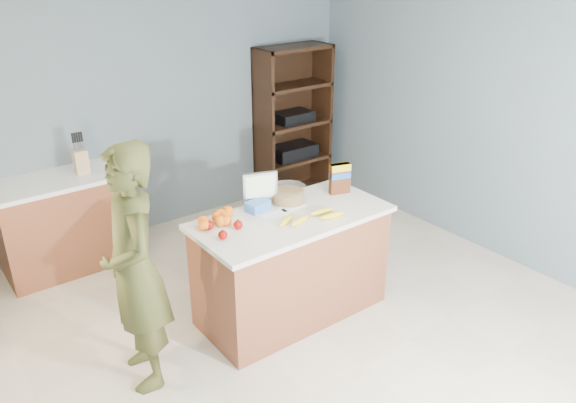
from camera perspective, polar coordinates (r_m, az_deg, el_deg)
floor at (r=4.63m, az=2.68°, el=-12.80°), size 4.50×5.00×0.02m
walls at (r=3.87m, az=3.15°, el=7.12°), size 4.52×5.02×2.51m
counter_peninsula at (r=4.60m, az=0.38°, el=-6.87°), size 1.56×0.76×0.90m
back_cabinet at (r=5.67m, az=-21.47°, el=-1.94°), size 1.24×0.62×0.90m
shelving_unit at (r=6.78m, az=0.27°, el=7.75°), size 0.90×0.40×1.80m
person at (r=3.84m, az=-15.31°, el=-6.71°), size 0.51×0.69×1.74m
knife_block at (r=5.50m, az=-20.30°, el=3.89°), size 0.12×0.10×0.31m
envelopes at (r=4.44m, az=-0.37°, el=-0.93°), size 0.42×0.16×0.00m
bananas at (r=4.29m, az=2.26°, el=-1.60°), size 0.56×0.25×0.05m
apples at (r=4.12m, az=-6.58°, el=-2.72°), size 0.24×0.26×0.07m
oranges at (r=4.26m, az=-7.01°, el=-1.64°), size 0.35×0.22×0.08m
blue_carton at (r=4.43m, az=-3.09°, el=-0.45°), size 0.20×0.15×0.08m
salad_bowl at (r=4.58m, az=-0.02°, el=0.68°), size 0.30×0.30×0.13m
tv at (r=4.48m, az=-2.87°, el=1.46°), size 0.28×0.12×0.28m
cereal_box at (r=4.73m, az=5.29°, el=2.57°), size 0.19×0.11×0.26m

